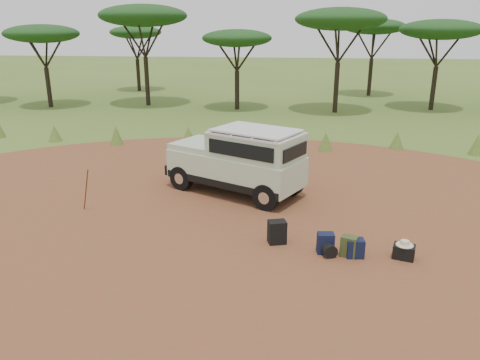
# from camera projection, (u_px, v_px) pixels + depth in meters

# --- Properties ---
(ground) EXTENTS (140.00, 140.00, 0.00)m
(ground) POSITION_uv_depth(u_px,v_px,m) (221.00, 229.00, 11.92)
(ground) COLOR #4E6825
(ground) RESTS_ON ground
(dirt_clearing) EXTENTS (23.00, 23.00, 0.01)m
(dirt_clearing) POSITION_uv_depth(u_px,v_px,m) (221.00, 229.00, 11.92)
(dirt_clearing) COLOR brown
(dirt_clearing) RESTS_ON ground
(grass_fringe) EXTENTS (36.60, 1.60, 0.90)m
(grass_fringe) POSITION_uv_depth(u_px,v_px,m) (257.00, 138.00, 19.95)
(grass_fringe) COLOR #4E6825
(grass_fringe) RESTS_ON ground
(acacia_treeline) EXTENTS (46.70, 13.20, 6.26)m
(acacia_treeline) POSITION_uv_depth(u_px,v_px,m) (284.00, 27.00, 28.98)
(acacia_treeline) COLOR black
(acacia_treeline) RESTS_ON ground
(safari_vehicle) EXTENTS (4.54, 3.42, 2.08)m
(safari_vehicle) POSITION_uv_depth(u_px,v_px,m) (239.00, 162.00, 14.21)
(safari_vehicle) COLOR #B4C8AB
(safari_vehicle) RESTS_ON ground
(walking_staff) EXTENTS (0.41, 0.32, 1.27)m
(walking_staff) POSITION_uv_depth(u_px,v_px,m) (86.00, 190.00, 12.89)
(walking_staff) COLOR brown
(walking_staff) RESTS_ON ground
(backpack_black) EXTENTS (0.49, 0.41, 0.57)m
(backpack_black) POSITION_uv_depth(u_px,v_px,m) (277.00, 232.00, 11.07)
(backpack_black) COLOR black
(backpack_black) RESTS_ON ground
(backpack_navy) EXTENTS (0.40, 0.30, 0.49)m
(backpack_navy) POSITION_uv_depth(u_px,v_px,m) (325.00, 243.00, 10.60)
(backpack_navy) COLOR #12163B
(backpack_navy) RESTS_ON ground
(backpack_olive) EXTENTS (0.42, 0.36, 0.49)m
(backpack_olive) POSITION_uv_depth(u_px,v_px,m) (349.00, 246.00, 10.44)
(backpack_olive) COLOR #3C4720
(backpack_olive) RESTS_ON ground
(duffel_navy) EXTENTS (0.42, 0.33, 0.43)m
(duffel_navy) POSITION_uv_depth(u_px,v_px,m) (355.00, 248.00, 10.42)
(duffel_navy) COLOR #12163B
(duffel_navy) RESTS_ON ground
(hard_case) EXTENTS (0.53, 0.44, 0.32)m
(hard_case) POSITION_uv_depth(u_px,v_px,m) (404.00, 252.00, 10.37)
(hard_case) COLOR black
(hard_case) RESTS_ON ground
(stuff_sack) EXTENTS (0.40, 0.40, 0.31)m
(stuff_sack) POSITION_uv_depth(u_px,v_px,m) (329.00, 250.00, 10.49)
(stuff_sack) COLOR black
(stuff_sack) RESTS_ON ground
(safari_hat) EXTENTS (0.38, 0.38, 0.11)m
(safari_hat) POSITION_uv_depth(u_px,v_px,m) (405.00, 244.00, 10.31)
(safari_hat) COLOR beige
(safari_hat) RESTS_ON hard_case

